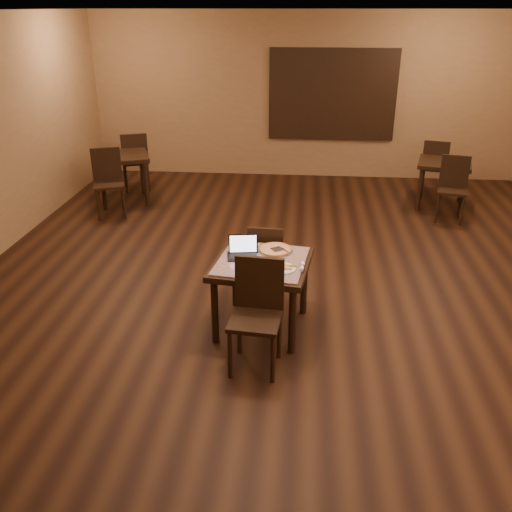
# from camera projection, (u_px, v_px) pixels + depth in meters

# --- Properties ---
(ground) EXTENTS (10.00, 10.00, 0.00)m
(ground) POSITION_uv_depth(u_px,v_px,m) (297.00, 298.00, 6.19)
(ground) COLOR black
(ground) RESTS_ON ground
(wall_back) EXTENTS (8.00, 0.02, 3.00)m
(wall_back) POSITION_uv_depth(u_px,v_px,m) (305.00, 97.00, 10.08)
(wall_back) COLOR #986E4D
(wall_back) RESTS_ON ground
(ceiling) EXTENTS (8.00, 10.00, 0.02)m
(ceiling) POSITION_uv_depth(u_px,v_px,m) (307.00, 11.00, 4.93)
(ceiling) COLOR silver
(ceiling) RESTS_ON wall_back
(mural) EXTENTS (2.34, 0.05, 1.64)m
(mural) POSITION_uv_depth(u_px,v_px,m) (332.00, 95.00, 9.99)
(mural) COLOR #245487
(mural) RESTS_ON wall_back
(tiled_table) EXTENTS (1.04, 1.04, 0.76)m
(tiled_table) POSITION_uv_depth(u_px,v_px,m) (262.00, 270.00, 5.37)
(tiled_table) COLOR black
(tiled_table) RESTS_ON ground
(chair_main_near) EXTENTS (0.49, 0.49, 1.03)m
(chair_main_near) POSITION_uv_depth(u_px,v_px,m) (257.00, 308.00, 4.85)
(chair_main_near) COLOR black
(chair_main_near) RESTS_ON ground
(chair_main_far) EXTENTS (0.40, 0.40, 0.89)m
(chair_main_far) POSITION_uv_depth(u_px,v_px,m) (266.00, 258.00, 6.00)
(chair_main_far) COLOR black
(chair_main_far) RESTS_ON ground
(laptop) EXTENTS (0.32, 0.27, 0.20)m
(laptop) POSITION_uv_depth(u_px,v_px,m) (243.00, 251.00, 5.41)
(laptop) COLOR black
(laptop) RESTS_ON tiled_table
(plate) EXTENTS (0.24, 0.24, 0.01)m
(plate) POSITION_uv_depth(u_px,v_px,m) (283.00, 268.00, 5.15)
(plate) COLOR white
(plate) RESTS_ON tiled_table
(pizza_slice) EXTENTS (0.20, 0.20, 0.02)m
(pizza_slice) POSITION_uv_depth(u_px,v_px,m) (283.00, 267.00, 5.14)
(pizza_slice) COLOR beige
(pizza_slice) RESTS_ON plate
(pizza_pan) EXTENTS (0.36, 0.36, 0.01)m
(pizza_pan) POSITION_uv_depth(u_px,v_px,m) (275.00, 250.00, 5.54)
(pizza_pan) COLOR silver
(pizza_pan) RESTS_ON tiled_table
(pizza_whole) EXTENTS (0.34, 0.34, 0.02)m
(pizza_whole) POSITION_uv_depth(u_px,v_px,m) (275.00, 249.00, 5.53)
(pizza_whole) COLOR beige
(pizza_whole) RESTS_ON pizza_pan
(spatula) EXTENTS (0.24, 0.28, 0.01)m
(spatula) POSITION_uv_depth(u_px,v_px,m) (277.00, 249.00, 5.51)
(spatula) COLOR silver
(spatula) RESTS_ON pizza_whole
(napkin_roll) EXTENTS (0.05, 0.17, 0.04)m
(napkin_roll) POSITION_uv_depth(u_px,v_px,m) (302.00, 266.00, 5.16)
(napkin_roll) COLOR white
(napkin_roll) RESTS_ON tiled_table
(other_table_a) EXTENTS (0.98, 0.98, 0.76)m
(other_table_a) POSITION_uv_depth(u_px,v_px,m) (444.00, 169.00, 8.79)
(other_table_a) COLOR black
(other_table_a) RESTS_ON ground
(other_table_a_chair_near) EXTENTS (0.51, 0.51, 0.98)m
(other_table_a_chair_near) POSITION_uv_depth(u_px,v_px,m) (453.00, 184.00, 8.30)
(other_table_a_chair_near) COLOR black
(other_table_a_chair_near) RESTS_ON ground
(other_table_a_chair_far) EXTENTS (0.51, 0.51, 0.98)m
(other_table_a_chair_far) POSITION_uv_depth(u_px,v_px,m) (434.00, 165.00, 9.34)
(other_table_a_chair_far) COLOR black
(other_table_a_chair_far) RESTS_ON ground
(other_table_b) EXTENTS (1.11, 1.11, 0.81)m
(other_table_b) POSITION_uv_depth(u_px,v_px,m) (122.00, 163.00, 9.01)
(other_table_b) COLOR black
(other_table_b) RESTS_ON ground
(other_table_b_chair_near) EXTENTS (0.58, 0.58, 1.04)m
(other_table_b_chair_near) POSITION_uv_depth(u_px,v_px,m) (108.00, 178.00, 8.49)
(other_table_b_chair_near) COLOR black
(other_table_b_chair_near) RESTS_ON ground
(other_table_b_chair_far) EXTENTS (0.58, 0.58, 1.04)m
(other_table_b_chair_far) POSITION_uv_depth(u_px,v_px,m) (135.00, 158.00, 9.60)
(other_table_b_chair_far) COLOR black
(other_table_b_chair_far) RESTS_ON ground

